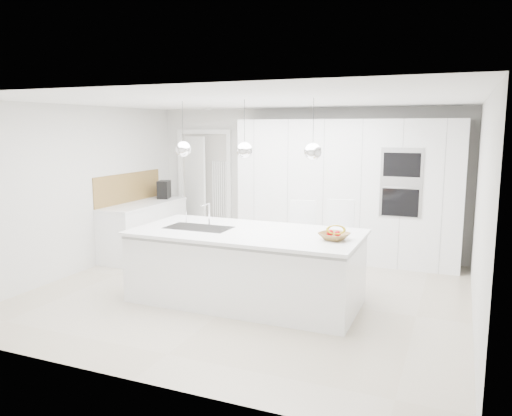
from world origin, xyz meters
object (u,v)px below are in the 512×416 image
at_px(island_base, 245,268).
at_px(espresso_machine, 164,190).
at_px(bar_stool_left, 300,243).
at_px(bar_stool_right, 337,245).
at_px(fruit_bowl, 334,236).

xyz_separation_m(island_base, espresso_machine, (-2.53, 2.11, 0.63)).
bearing_deg(bar_stool_left, bar_stool_right, -8.48).
relative_size(island_base, bar_stool_right, 2.35).
bearing_deg(bar_stool_right, island_base, -137.93).
bearing_deg(island_base, bar_stool_right, 46.46).
bearing_deg(island_base, fruit_bowl, -0.81).
bearing_deg(island_base, espresso_machine, 140.11).
relative_size(island_base, bar_stool_left, 2.43).
bearing_deg(fruit_bowl, bar_stool_left, 126.21).
distance_m(fruit_bowl, bar_stool_right, 1.07).
height_order(island_base, bar_stool_right, bar_stool_right).
distance_m(fruit_bowl, bar_stool_left, 1.28).
bearing_deg(island_base, bar_stool_left, 67.44).
bearing_deg(espresso_machine, island_base, -58.30).
xyz_separation_m(fruit_bowl, espresso_machine, (-3.66, 2.13, 0.12)).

